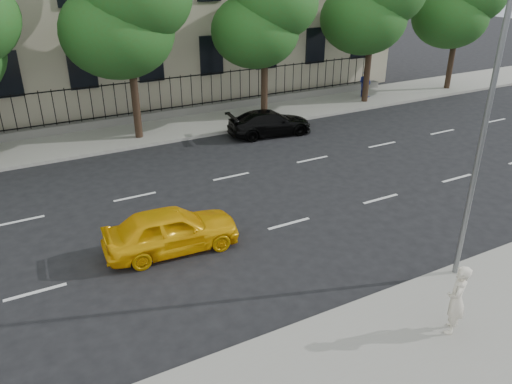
{
  "coord_description": "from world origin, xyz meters",
  "views": [
    {
      "loc": [
        -7.95,
        -9.94,
        8.19
      ],
      "look_at": [
        -1.0,
        3.0,
        1.2
      ],
      "focal_mm": 35.0,
      "sensor_mm": 36.0,
      "label": 1
    }
  ],
  "objects_px": {
    "street_light": "(472,92)",
    "yellow_taxi": "(171,230)",
    "woman_near": "(456,300)",
    "black_sedan": "(270,123)"
  },
  "relations": [
    {
      "from": "yellow_taxi",
      "to": "black_sedan",
      "type": "xyz_separation_m",
      "value": [
        8.01,
        8.03,
        -0.08
      ]
    },
    {
      "from": "yellow_taxi",
      "to": "black_sedan",
      "type": "distance_m",
      "value": 11.34
    },
    {
      "from": "black_sedan",
      "to": "woman_near",
      "type": "height_order",
      "value": "woman_near"
    },
    {
      "from": "street_light",
      "to": "woman_near",
      "type": "relative_size",
      "value": 4.53
    },
    {
      "from": "woman_near",
      "to": "yellow_taxi",
      "type": "bearing_deg",
      "value": -89.64
    },
    {
      "from": "street_light",
      "to": "yellow_taxi",
      "type": "xyz_separation_m",
      "value": [
        -6.5,
        4.59,
        -4.45
      ]
    },
    {
      "from": "woman_near",
      "to": "black_sedan",
      "type": "bearing_deg",
      "value": -136.57
    },
    {
      "from": "street_light",
      "to": "black_sedan",
      "type": "bearing_deg",
      "value": 83.18
    },
    {
      "from": "street_light",
      "to": "woman_near",
      "type": "xyz_separation_m",
      "value": [
        -2.0,
        -2.18,
        -4.11
      ]
    },
    {
      "from": "black_sedan",
      "to": "yellow_taxi",
      "type": "bearing_deg",
      "value": 142.47
    }
  ]
}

